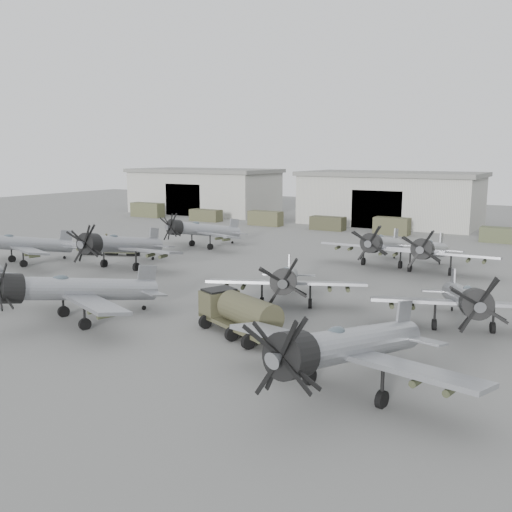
{
  "coord_description": "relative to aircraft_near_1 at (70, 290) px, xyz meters",
  "views": [
    {
      "loc": [
        29.19,
        -30.78,
        11.58
      ],
      "look_at": [
        3.32,
        12.76,
        2.5
      ],
      "focal_mm": 40.0,
      "sensor_mm": 36.0,
      "label": 1
    }
  ],
  "objects": [
    {
      "name": "ground",
      "position": [
        1.28,
        4.53,
        -2.37
      ],
      "size": [
        220.0,
        220.0,
        0.0
      ],
      "primitive_type": "plane",
      "color": "#61625F",
      "rests_on": "ground"
    },
    {
      "name": "hangar_left",
      "position": [
        -36.72,
        66.49,
        2.0
      ],
      "size": [
        29.0,
        14.8,
        8.7
      ],
      "color": "#AFAEA4",
      "rests_on": "ground"
    },
    {
      "name": "hangar_center",
      "position": [
        1.28,
        66.49,
        2.0
      ],
      "size": [
        29.0,
        14.8,
        8.7
      ],
      "color": "#AFAEA4",
      "rests_on": "ground"
    },
    {
      "name": "support_truck_0",
      "position": [
        -41.1,
        54.53,
        -1.06
      ],
      "size": [
        6.57,
        2.2,
        2.63
      ],
      "primitive_type": "cube",
      "color": "#484A30",
      "rests_on": "ground"
    },
    {
      "name": "support_truck_1",
      "position": [
        -27.74,
        54.53,
        -1.36
      ],
      "size": [
        5.74,
        2.2,
        2.03
      ],
      "primitive_type": "cube",
      "color": "#44442C",
      "rests_on": "ground"
    },
    {
      "name": "support_truck_2",
      "position": [
        -15.74,
        54.53,
        -1.19
      ],
      "size": [
        5.64,
        2.2,
        2.37
      ],
      "primitive_type": "cube",
      "color": "#494930",
      "rests_on": "ground"
    },
    {
      "name": "support_truck_3",
      "position": [
        -4.65,
        54.53,
        -1.33
      ],
      "size": [
        5.32,
        2.2,
        2.08
      ],
      "primitive_type": "cube",
      "color": "#393925",
      "rests_on": "ground"
    },
    {
      "name": "support_truck_4",
      "position": [
        5.44,
        54.53,
        -1.12
      ],
      "size": [
        5.1,
        2.2,
        2.52
      ],
      "primitive_type": "cube",
      "color": "#43422C",
      "rests_on": "ground"
    },
    {
      "name": "support_truck_5",
      "position": [
        20.36,
        54.53,
        -1.37
      ],
      "size": [
        5.46,
        2.2,
        2.01
      ],
      "primitive_type": "cube",
      "color": "#454A30",
      "rests_on": "ground"
    },
    {
      "name": "aircraft_near_1",
      "position": [
        0.0,
        0.0,
        0.0
      ],
      "size": [
        12.92,
        11.67,
        5.22
      ],
      "rotation": [
        0.0,
        0.0,
        -0.36
      ],
      "color": "gray",
      "rests_on": "ground"
    },
    {
      "name": "aircraft_near_2",
      "position": [
        20.77,
        -1.72,
        0.11
      ],
      "size": [
        13.77,
        12.39,
        5.46
      ],
      "rotation": [
        0.0,
        0.0,
        -0.19
      ],
      "color": "gray",
      "rests_on": "ground"
    },
    {
      "name": "aircraft_mid_0",
      "position": [
        -21.8,
        11.83,
        -0.13
      ],
      "size": [
        12.29,
        11.07,
        4.94
      ],
      "rotation": [
        0.0,
        0.0,
        -0.33
      ],
      "color": "gray",
      "rests_on": "ground"
    },
    {
      "name": "aircraft_mid_1",
      "position": [
        -10.68,
        15.6,
        0.11
      ],
      "size": [
        13.74,
        12.36,
        5.47
      ],
      "rotation": [
        0.0,
        0.0,
        0.09
      ],
      "color": "gray",
      "rests_on": "ground"
    },
    {
      "name": "aircraft_mid_2",
      "position": [
        10.88,
        11.18,
        -0.15
      ],
      "size": [
        11.93,
        10.82,
        4.9
      ],
      "rotation": [
        0.0,
        0.0,
        0.43
      ],
      "color": "gray",
      "rests_on": "ground"
    },
    {
      "name": "aircraft_mid_3",
      "position": [
        23.78,
        11.86,
        -0.15
      ],
      "size": [
        12.15,
        10.96,
        4.89
      ],
      "rotation": [
        0.0,
        0.0,
        0.35
      ],
      "color": "gray",
      "rests_on": "ground"
    },
    {
      "name": "aircraft_far_0",
      "position": [
        -11.49,
        30.65,
        -0.1
      ],
      "size": [
        12.5,
        11.26,
        5.0
      ],
      "rotation": [
        0.0,
        0.0,
        -0.29
      ],
      "color": "gray",
      "rests_on": "ground"
    },
    {
      "name": "aircraft_far_1",
      "position": [
        17.14,
        29.49,
        -0.02
      ],
      "size": [
        12.92,
        11.63,
        5.17
      ],
      "rotation": [
        0.0,
        0.0,
        0.05
      ],
      "color": "gray",
      "rests_on": "ground"
    },
    {
      "name": "aircraft_extra_760",
      "position": [
        11.93,
        30.48,
        -0.02
      ],
      "size": [
        12.92,
        11.63,
        5.17
      ],
      "rotation": [
        0.0,
        0.0,
        0.05
      ],
      "color": "gray",
      "rests_on": "ground"
    },
    {
      "name": "fuel_tanker",
      "position": [
        11.46,
        3.8,
        -0.8
      ],
      "size": [
        7.45,
        5.02,
        2.75
      ],
      "rotation": [
        0.0,
        0.0,
        -0.42
      ],
      "color": "#413F2A",
      "rests_on": "ground"
    },
    {
      "name": "tug_trailer",
      "position": [
        -18.23,
        20.77,
        -1.87
      ],
      "size": [
        6.63,
        3.69,
        1.34
      ],
      "rotation": [
        0.0,
        0.0,
        0.39
      ],
      "color": "#363825",
      "rests_on": "ground"
    },
    {
      "name": "ground_crew",
      "position": [
        -22.73,
        25.93,
        -1.58
      ],
      "size": [
        0.45,
        0.63,
        1.59
      ],
      "primitive_type": "imported",
      "rotation": [
        0.0,
        0.0,
        1.7
      ],
      "color": "#3D3C28",
      "rests_on": "ground"
    }
  ]
}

